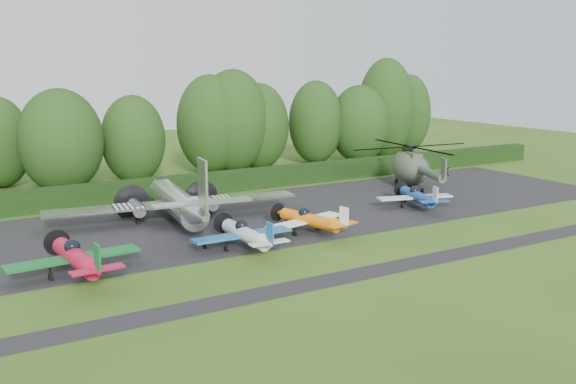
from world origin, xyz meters
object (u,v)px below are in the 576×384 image
light_plane_blue (417,196)px  light_plane_white (245,234)px  light_plane_red (76,257)px  light_plane_orange (309,220)px  helicopter (411,165)px  transport_plane (179,202)px  sign_board (420,160)px

light_plane_blue → light_plane_white: bearing=175.1°
light_plane_red → light_plane_orange: size_ratio=1.15×
light_plane_orange → helicopter: (18.68, 10.15, 1.19)m
transport_plane → light_plane_orange: size_ratio=2.79×
light_plane_orange → light_plane_blue: size_ratio=1.02×
transport_plane → helicopter: 26.13m
light_plane_white → light_plane_blue: 18.97m
light_plane_blue → sign_board: 20.13m
light_plane_red → helicopter: (35.83, 11.47, 1.03)m
light_plane_red → light_plane_blue: bearing=11.5°
light_plane_red → light_plane_orange: bearing=8.8°
transport_plane → light_plane_blue: transport_plane is taller
transport_plane → light_plane_blue: bearing=-22.0°
light_plane_white → light_plane_orange: light_plane_white is taller
transport_plane → light_plane_white: transport_plane is taller
light_plane_orange → transport_plane: bearing=147.6°
light_plane_red → helicopter: 37.63m
light_plane_red → light_plane_orange: 17.20m
light_plane_blue → transport_plane: bearing=149.2°
light_plane_white → sign_board: light_plane_white is taller
helicopter → sign_board: size_ratio=4.48×
light_plane_orange → light_plane_blue: 12.85m
light_plane_blue → sign_board: (13.68, 14.76, 0.24)m
light_plane_red → helicopter: size_ratio=0.54×
light_plane_blue → helicopter: helicopter is taller
light_plane_red → sign_board: 47.21m
light_plane_white → helicopter: helicopter is taller
light_plane_red → light_plane_blue: 30.00m
transport_plane → helicopter: (26.00, 2.57, 0.49)m
light_plane_white → sign_board: bearing=29.4°
transport_plane → sign_board: transport_plane is taller
transport_plane → light_plane_white: 9.03m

